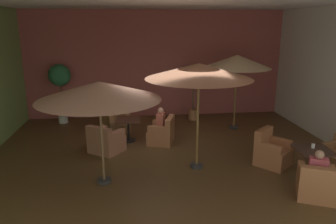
{
  "coord_description": "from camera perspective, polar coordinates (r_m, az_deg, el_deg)",
  "views": [
    {
      "loc": [
        -0.96,
        -7.98,
        3.51
      ],
      "look_at": [
        0.0,
        0.45,
        1.21
      ],
      "focal_mm": 34.47,
      "sensor_mm": 36.0,
      "label": 1
    }
  ],
  "objects": [
    {
      "name": "patio_umbrella_tall_red",
      "position": [
        7.04,
        -12.09,
        3.66
      ],
      "size": [
        2.68,
        2.68,
        2.35
      ],
      "color": "#2D2D2D",
      "rests_on": "ground_plane"
    },
    {
      "name": "armchair_front_right_east",
      "position": [
        9.33,
        -10.94,
        -5.14
      ],
      "size": [
        1.11,
        1.1,
        0.81
      ],
      "color": "#9E6448",
      "rests_on": "ground_plane"
    },
    {
      "name": "wall_back_brick",
      "position": [
        12.57,
        -2.1,
        8.42
      ],
      "size": [
        10.02,
        0.08,
        4.06
      ],
      "primitive_type": "cube",
      "color": "#984943",
      "rests_on": "ground_plane"
    },
    {
      "name": "patron_blue_shirt",
      "position": [
        7.43,
        25.03,
        -8.68
      ],
      "size": [
        0.42,
        0.34,
        0.62
      ],
      "color": "#B6474E",
      "rests_on": "ground_plane"
    },
    {
      "name": "potted_tree_left_corner",
      "position": [
        12.22,
        -18.59,
        5.6
      ],
      "size": [
        0.78,
        0.78,
        2.16
      ],
      "color": "silver",
      "rests_on": "ground_plane"
    },
    {
      "name": "armchair_front_left_south",
      "position": [
        7.55,
        24.73,
        -11.5
      ],
      "size": [
        1.0,
        1.03,
        0.78
      ],
      "color": "#9F6139",
      "rests_on": "ground_plane"
    },
    {
      "name": "patron_by_window",
      "position": [
        9.72,
        -1.29,
        -1.43
      ],
      "size": [
        0.31,
        0.4,
        0.69
      ],
      "color": "#B25541",
      "rests_on": "ground_plane"
    },
    {
      "name": "ground_plane",
      "position": [
        8.78,
        0.34,
        -8.45
      ],
      "size": [
        10.02,
        9.01,
        0.02
      ],
      "primitive_type": "cube",
      "color": "#51381D"
    },
    {
      "name": "iced_drink_cup",
      "position": [
        8.36,
        24.26,
        -5.48
      ],
      "size": [
        0.08,
        0.08,
        0.11
      ],
      "primitive_type": "cylinder",
      "color": "white",
      "rests_on": "cafe_table_front_left"
    },
    {
      "name": "armchair_front_right_south",
      "position": [
        9.84,
        -1.05,
        -3.8
      ],
      "size": [
        0.93,
        0.97,
        0.83
      ],
      "color": "#9F623D",
      "rests_on": "ground_plane"
    },
    {
      "name": "cafe_table_front_right",
      "position": [
        10.04,
        -7.03,
        -2.22
      ],
      "size": [
        0.76,
        0.76,
        0.7
      ],
      "color": "black",
      "rests_on": "ground_plane"
    },
    {
      "name": "patio_umbrella_near_wall",
      "position": [
        7.67,
        5.48,
        7.16
      ],
      "size": [
        2.56,
        2.56,
        2.64
      ],
      "color": "#2D2D2D",
      "rests_on": "ground_plane"
    },
    {
      "name": "potted_tree_mid_left",
      "position": [
        12.04,
        4.58,
        5.79
      ],
      "size": [
        0.81,
        0.81,
        2.09
      ],
      "color": "#A86A42",
      "rests_on": "ground_plane"
    },
    {
      "name": "patio_umbrella_center_beige",
      "position": [
        11.09,
        12.12,
        8.68
      ],
      "size": [
        2.27,
        2.27,
        2.55
      ],
      "color": "#2D2D2D",
      "rests_on": "ground_plane"
    },
    {
      "name": "armchair_front_left_east",
      "position": [
        8.75,
        17.85,
        -6.83
      ],
      "size": [
        1.04,
        1.04,
        0.93
      ],
      "color": "#A2623C",
      "rests_on": "ground_plane"
    },
    {
      "name": "armchair_front_right_north",
      "position": [
        11.05,
        -9.16,
        -1.76
      ],
      "size": [
        0.96,
        0.99,
        0.86
      ],
      "color": "#97683F",
      "rests_on": "ground_plane"
    },
    {
      "name": "cafe_table_front_left",
      "position": [
        8.36,
        24.23,
        -7.04
      ],
      "size": [
        0.84,
        0.84,
        0.7
      ],
      "color": "black",
      "rests_on": "ground_plane"
    }
  ]
}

